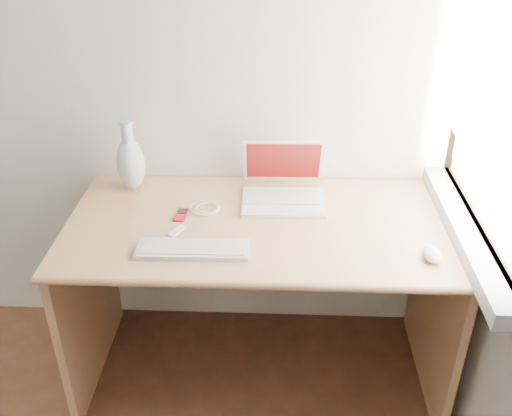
{
  "coord_description": "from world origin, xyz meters",
  "views": [
    {
      "loc": [
        1.02,
        -0.42,
        1.88
      ],
      "look_at": [
        0.95,
        1.35,
        0.84
      ],
      "focal_mm": 40.0,
      "sensor_mm": 36.0,
      "label": 1
    }
  ],
  "objects_px": {
    "vase": "(130,162)",
    "laptop": "(284,188)",
    "external_keyboard": "(193,249)",
    "desk": "(261,257)"
  },
  "relations": [
    {
      "from": "desk",
      "to": "vase",
      "type": "distance_m",
      "value": 0.65
    },
    {
      "from": "desk",
      "to": "laptop",
      "type": "xyz_separation_m",
      "value": [
        0.09,
        0.09,
        0.27
      ]
    },
    {
      "from": "desk",
      "to": "laptop",
      "type": "relative_size",
      "value": 4.44
    },
    {
      "from": "desk",
      "to": "external_keyboard",
      "type": "height_order",
      "value": "external_keyboard"
    },
    {
      "from": "vase",
      "to": "laptop",
      "type": "bearing_deg",
      "value": -6.02
    },
    {
      "from": "laptop",
      "to": "external_keyboard",
      "type": "xyz_separation_m",
      "value": [
        -0.31,
        -0.38,
        -0.04
      ]
    },
    {
      "from": "laptop",
      "to": "external_keyboard",
      "type": "height_order",
      "value": "laptop"
    },
    {
      "from": "laptop",
      "to": "vase",
      "type": "bearing_deg",
      "value": 172.79
    },
    {
      "from": "external_keyboard",
      "to": "vase",
      "type": "xyz_separation_m",
      "value": [
        -0.31,
        0.45,
        0.11
      ]
    },
    {
      "from": "laptop",
      "to": "external_keyboard",
      "type": "distance_m",
      "value": 0.49
    }
  ]
}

